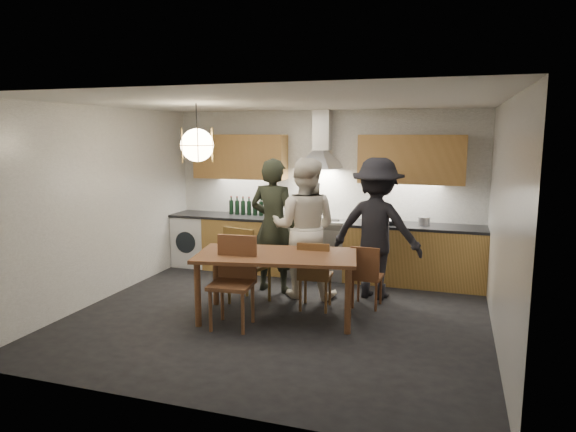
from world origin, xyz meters
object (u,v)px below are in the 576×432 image
(person_mid, at_px, (304,228))
(wine_bottles, at_px, (249,206))
(dining_table, at_px, (276,261))
(chair_back_left, at_px, (245,260))
(mixing_bowl, at_px, (391,222))
(person_left, at_px, (273,226))
(person_right, at_px, (377,229))
(chair_front, at_px, (234,275))
(stock_pot, at_px, (424,221))

(person_mid, xyz_separation_m, wine_bottles, (-1.29, 1.15, 0.09))
(dining_table, xyz_separation_m, chair_back_left, (-0.56, 0.34, -0.12))
(chair_back_left, xyz_separation_m, mixing_bowl, (1.69, 1.62, 0.34))
(chair_back_left, height_order, person_mid, person_mid)
(person_left, bearing_deg, chair_back_left, 81.85)
(person_right, bearing_deg, chair_front, 55.49)
(wine_bottles, bearing_deg, chair_front, -71.64)
(chair_back_left, distance_m, chair_front, 0.70)
(stock_pot, bearing_deg, dining_table, -128.84)
(dining_table, distance_m, chair_back_left, 0.67)
(chair_back_left, bearing_deg, mixing_bowl, -121.22)
(person_right, xyz_separation_m, mixing_bowl, (0.11, 0.75, -0.02))
(person_left, bearing_deg, person_mid, 174.22)
(person_mid, bearing_deg, dining_table, 81.83)
(dining_table, distance_m, chair_front, 0.54)
(person_left, height_order, person_right, person_right)
(chair_back_left, distance_m, person_right, 1.84)
(person_left, distance_m, person_right, 1.44)
(chair_back_left, xyz_separation_m, chair_front, (0.16, -0.69, 0.01))
(person_right, distance_m, stock_pot, 0.98)
(person_right, bearing_deg, wine_bottles, -13.62)
(chair_back_left, bearing_deg, person_right, -136.23)
(person_right, relative_size, mixing_bowl, 5.94)
(dining_table, bearing_deg, chair_front, -150.13)
(chair_front, relative_size, person_left, 0.55)
(chair_front, distance_m, stock_pot, 3.10)
(person_left, bearing_deg, chair_front, 94.59)
(chair_front, height_order, person_right, person_right)
(mixing_bowl, bearing_deg, person_left, -149.07)
(stock_pot, height_order, wine_bottles, wine_bottles)
(person_left, xyz_separation_m, person_mid, (0.48, -0.09, 0.01))
(chair_front, relative_size, person_mid, 0.55)
(person_left, height_order, stock_pot, person_left)
(chair_front, relative_size, stock_pot, 6.19)
(person_left, bearing_deg, person_right, -168.64)
(dining_table, bearing_deg, chair_back_left, 138.18)
(stock_pot, bearing_deg, person_left, -154.51)
(dining_table, bearing_deg, wine_bottles, 109.44)
(dining_table, xyz_separation_m, chair_front, (-0.40, -0.35, -0.11))
(chair_back_left, height_order, chair_front, chair_front)
(mixing_bowl, bearing_deg, dining_table, -120.06)
(mixing_bowl, relative_size, stock_pot, 1.90)
(person_left, distance_m, wine_bottles, 1.34)
(person_left, relative_size, person_mid, 0.99)
(stock_pot, bearing_deg, chair_front, -130.67)
(stock_pot, relative_size, wine_bottles, 0.24)
(chair_back_left, relative_size, mixing_bowl, 3.23)
(chair_front, xyz_separation_m, person_right, (1.43, 1.55, 0.36))
(dining_table, bearing_deg, stock_pot, 40.53)
(chair_back_left, distance_m, mixing_bowl, 2.37)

